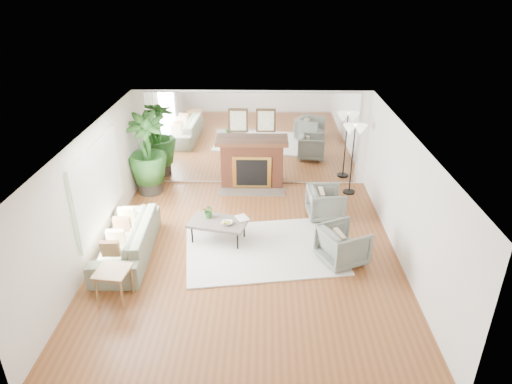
{
  "coord_description": "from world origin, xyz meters",
  "views": [
    {
      "loc": [
        0.32,
        -7.7,
        5.14
      ],
      "look_at": [
        0.16,
        0.6,
        1.12
      ],
      "focal_mm": 32.0,
      "sensor_mm": 36.0,
      "label": 1
    }
  ],
  "objects_px": {
    "sofa": "(127,240)",
    "armchair_front": "(343,245)",
    "coffee_table": "(218,223)",
    "armchair_back": "(326,203)",
    "potted_ficus": "(147,152)",
    "floor_lamp": "(355,135)",
    "side_table": "(113,275)",
    "fireplace": "(252,163)"
  },
  "relations": [
    {
      "from": "armchair_front",
      "to": "floor_lamp",
      "type": "xyz_separation_m",
      "value": [
        0.66,
        3.1,
        1.17
      ]
    },
    {
      "from": "side_table",
      "to": "sofa",
      "type": "bearing_deg",
      "value": 97.29
    },
    {
      "from": "coffee_table",
      "to": "side_table",
      "type": "xyz_separation_m",
      "value": [
        -1.59,
        -1.95,
        0.08
      ]
    },
    {
      "from": "sofa",
      "to": "armchair_front",
      "type": "bearing_deg",
      "value": 85.54
    },
    {
      "from": "armchair_back",
      "to": "side_table",
      "type": "xyz_separation_m",
      "value": [
        -3.95,
        -3.04,
        0.15
      ]
    },
    {
      "from": "side_table",
      "to": "armchair_front",
      "type": "bearing_deg",
      "value": 17.01
    },
    {
      "from": "potted_ficus",
      "to": "floor_lamp",
      "type": "relative_size",
      "value": 1.15
    },
    {
      "from": "fireplace",
      "to": "potted_ficus",
      "type": "distance_m",
      "value": 2.67
    },
    {
      "from": "fireplace",
      "to": "potted_ficus",
      "type": "relative_size",
      "value": 0.98
    },
    {
      "from": "fireplace",
      "to": "sofa",
      "type": "bearing_deg",
      "value": -126.13
    },
    {
      "from": "side_table",
      "to": "floor_lamp",
      "type": "distance_m",
      "value": 6.51
    },
    {
      "from": "armchair_front",
      "to": "potted_ficus",
      "type": "height_order",
      "value": "potted_ficus"
    },
    {
      "from": "coffee_table",
      "to": "sofa",
      "type": "distance_m",
      "value": 1.86
    },
    {
      "from": "coffee_table",
      "to": "armchair_back",
      "type": "relative_size",
      "value": 1.63
    },
    {
      "from": "coffee_table",
      "to": "sofa",
      "type": "relative_size",
      "value": 0.55
    },
    {
      "from": "potted_ficus",
      "to": "side_table",
      "type": "bearing_deg",
      "value": -84.94
    },
    {
      "from": "floor_lamp",
      "to": "armchair_back",
      "type": "bearing_deg",
      "value": -120.65
    },
    {
      "from": "coffee_table",
      "to": "armchair_back",
      "type": "distance_m",
      "value": 2.6
    },
    {
      "from": "fireplace",
      "to": "armchair_front",
      "type": "distance_m",
      "value": 3.92
    },
    {
      "from": "side_table",
      "to": "coffee_table",
      "type": "bearing_deg",
      "value": 50.85
    },
    {
      "from": "armchair_back",
      "to": "potted_ficus",
      "type": "xyz_separation_m",
      "value": [
        -4.33,
        1.24,
        0.75
      ]
    },
    {
      "from": "armchair_back",
      "to": "potted_ficus",
      "type": "distance_m",
      "value": 4.57
    },
    {
      "from": "fireplace",
      "to": "coffee_table",
      "type": "height_order",
      "value": "fireplace"
    },
    {
      "from": "armchair_back",
      "to": "armchair_front",
      "type": "xyz_separation_m",
      "value": [
        0.12,
        -1.79,
        0.01
      ]
    },
    {
      "from": "armchair_front",
      "to": "side_table",
      "type": "relative_size",
      "value": 1.35
    },
    {
      "from": "fireplace",
      "to": "potted_ficus",
      "type": "bearing_deg",
      "value": -171.07
    },
    {
      "from": "sofa",
      "to": "coffee_table",
      "type": "bearing_deg",
      "value": 104.92
    },
    {
      "from": "floor_lamp",
      "to": "side_table",
      "type": "bearing_deg",
      "value": -137.39
    },
    {
      "from": "armchair_front",
      "to": "floor_lamp",
      "type": "height_order",
      "value": "floor_lamp"
    },
    {
      "from": "sofa",
      "to": "potted_ficus",
      "type": "distance_m",
      "value": 2.99
    },
    {
      "from": "fireplace",
      "to": "side_table",
      "type": "distance_m",
      "value": 5.19
    },
    {
      "from": "armchair_front",
      "to": "potted_ficus",
      "type": "relative_size",
      "value": 0.4
    },
    {
      "from": "armchair_back",
      "to": "potted_ficus",
      "type": "bearing_deg",
      "value": 68.84
    },
    {
      "from": "side_table",
      "to": "floor_lamp",
      "type": "height_order",
      "value": "floor_lamp"
    },
    {
      "from": "coffee_table",
      "to": "fireplace",
      "type": "bearing_deg",
      "value": 77.04
    },
    {
      "from": "coffee_table",
      "to": "side_table",
      "type": "bearing_deg",
      "value": -129.15
    },
    {
      "from": "armchair_back",
      "to": "armchair_front",
      "type": "relative_size",
      "value": 0.96
    },
    {
      "from": "potted_ficus",
      "to": "floor_lamp",
      "type": "height_order",
      "value": "potted_ficus"
    },
    {
      "from": "coffee_table",
      "to": "armchair_front",
      "type": "xyz_separation_m",
      "value": [
        2.48,
        -0.71,
        -0.05
      ]
    },
    {
      "from": "sofa",
      "to": "armchair_back",
      "type": "relative_size",
      "value": 2.97
    },
    {
      "from": "sofa",
      "to": "floor_lamp",
      "type": "relative_size",
      "value": 1.31
    },
    {
      "from": "armchair_front",
      "to": "potted_ficus",
      "type": "distance_m",
      "value": 5.44
    }
  ]
}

